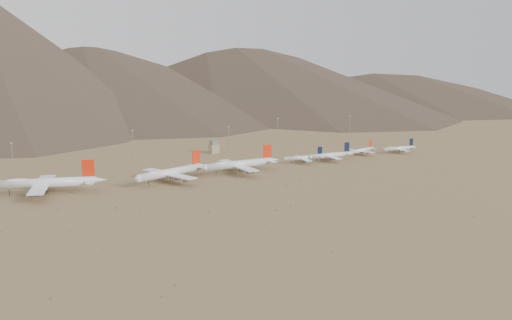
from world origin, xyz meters
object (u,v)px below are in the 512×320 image
widebody_centre (170,172)px  control_tower (214,147)px  widebody_west (44,183)px  widebody_east (239,164)px  narrowbody_a (305,158)px  narrowbody_b (331,155)px

widebody_centre → control_tower: size_ratio=5.50×
widebody_west → widebody_east: size_ratio=1.05×
widebody_west → widebody_east: (145.41, -9.71, -0.70)m
control_tower → narrowbody_a: bearing=-62.8°
narrowbody_b → widebody_west: bearing=-175.2°
widebody_centre → narrowbody_a: bearing=-13.1°
widebody_east → narrowbody_b: (94.24, 1.55, -2.08)m
widebody_west → narrowbody_a: (214.97, -2.94, -3.48)m
widebody_east → narrowbody_b: widebody_east is taller
widebody_east → widebody_centre: bearing=-178.1°
narrowbody_b → narrowbody_a: bearing=174.8°
widebody_east → narrowbody_b: 94.27m
widebody_west → widebody_east: widebody_west is taller
widebody_east → narrowbody_a: 69.95m
control_tower → widebody_east: bearing=-105.8°
widebody_centre → widebody_east: size_ratio=0.96×
widebody_west → narrowbody_b: 239.80m
widebody_west → widebody_centre: size_ratio=1.09×
widebody_west → control_tower: widebody_west is taller
narrowbody_a → control_tower: narrowbody_a is taller
widebody_west → narrowbody_b: widebody_west is taller
narrowbody_a → narrowbody_b: 25.23m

